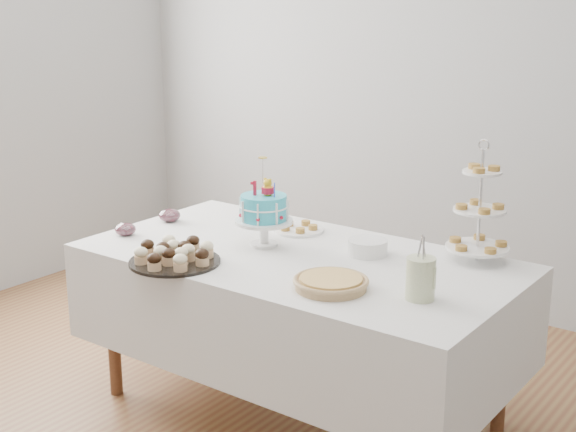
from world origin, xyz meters
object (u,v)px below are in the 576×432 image
Objects in this scene: tiered_stand at (480,211)px; plate_stack at (368,247)px; table at (298,303)px; cupcake_tray at (174,253)px; utensil_pitcher at (421,277)px; jam_bowl_a at (125,229)px; birthday_cake at (264,223)px; jam_bowl_b at (170,216)px; pastry_plate at (299,228)px; pie at (331,282)px.

tiered_stand reaches higher than plate_stack.
table is 11.01× the size of plate_stack.
cupcake_tray is 1.57× the size of utensil_pitcher.
plate_stack is at bearing 21.72° from jam_bowl_a.
birthday_cake is at bearing 169.68° from utensil_pitcher.
table is 17.53× the size of jam_bowl_b.
plate_stack is at bearing -3.16° from birthday_cake.
utensil_pitcher reaches higher than pastry_plate.
utensil_pitcher is (1.04, 0.25, 0.04)m from cupcake_tray.
jam_bowl_a is at bearing -175.98° from utensil_pitcher.
birthday_cake is 0.64m from jam_bowl_b.
birthday_cake is 0.45m from cupcake_tray.
jam_bowl_a is (-1.19, 0.03, 0.00)m from pie.
tiered_stand reaches higher than birthday_cake.
pastry_plate is at bearing 125.29° from table.
plate_stack is at bearing 38.49° from table.
plate_stack is at bearing 103.23° from pie.
pastry_plate is 2.21× the size of jam_bowl_b.
cupcake_tray reaches higher than jam_bowl_b.
utensil_pitcher is at bearing -38.47° from plate_stack.
table is at bearing 167.92° from utensil_pitcher.
utensil_pitcher is (0.01, -0.55, -0.13)m from tiered_stand.
cupcake_tray is 0.72m from pie.
utensil_pitcher is at bearing 3.19° from jam_bowl_a.
jam_bowl_b is 1.53m from utensil_pitcher.
jam_bowl_b is at bearing 176.04° from table.
tiered_stand is 0.90m from pastry_plate.
cupcake_tray is 2.24× the size of plate_stack.
table is 0.60m from cupcake_tray.
pie is 0.35m from utensil_pitcher.
pie is at bearing -45.32° from pastry_plate.
table is at bearing 142.63° from pie.
tiered_stand is (1.02, 0.80, 0.18)m from cupcake_tray.
utensil_pitcher is at bearing -88.50° from tiered_stand.
plate_stack is at bearing -153.56° from tiered_stand.
plate_stack is (0.44, 0.17, -0.08)m from birthday_cake.
jam_bowl_b is (-0.63, -0.24, 0.01)m from pastry_plate.
tiered_stand is (0.86, 0.38, 0.11)m from birthday_cake.
pastry_plate is at bearing 166.17° from plate_stack.
plate_stack reaches higher than table.
jam_bowl_b is (-1.19, 0.32, 0.00)m from pie.
pie is 1.23m from jam_bowl_b.
cupcake_tray reaches higher than pastry_plate.
pie is (0.55, -0.28, -0.08)m from birthday_cake.
tiered_stand reaches higher than jam_bowl_b.
tiered_stand is 4.83× the size of jam_bowl_b.
pie is (0.71, 0.13, -0.02)m from cupcake_tray.
pie is 2.72× the size of jam_bowl_b.
plate_stack is at bearing 44.51° from cupcake_tray.
utensil_pitcher reaches higher than cupcake_tray.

